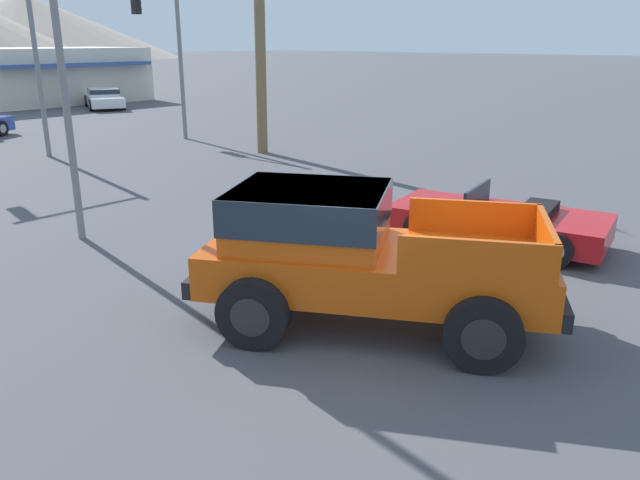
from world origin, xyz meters
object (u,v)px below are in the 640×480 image
orange_pickup_truck (352,249)px  red_convertible_car (499,222)px  parked_car_white (104,98)px  traffic_light_crosswalk (161,31)px

orange_pickup_truck → red_convertible_car: size_ratio=1.21×
parked_car_white → red_convertible_car: bearing=98.1°
orange_pickup_truck → red_convertible_car: bearing=-28.3°
orange_pickup_truck → traffic_light_crosswalk: 19.13m
red_convertible_car → parked_car_white: (8.28, 28.39, 0.16)m
red_convertible_car → traffic_light_crosswalk: size_ratio=0.72×
orange_pickup_truck → traffic_light_crosswalk: size_ratio=0.86×
red_convertible_car → traffic_light_crosswalk: traffic_light_crosswalk is taller
orange_pickup_truck → parked_car_white: size_ratio=1.06×
orange_pickup_truck → red_convertible_car: 4.70m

